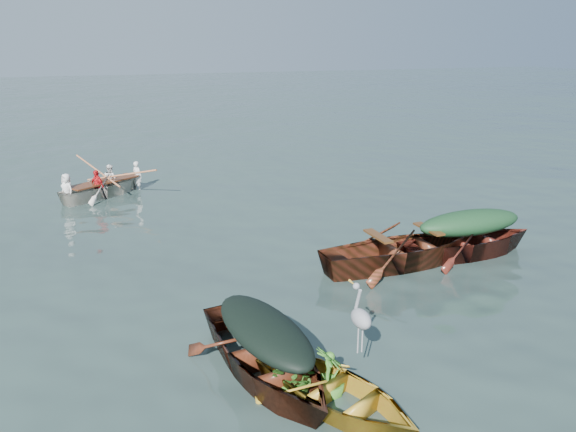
# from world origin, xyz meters

# --- Properties ---
(ground) EXTENTS (140.00, 140.00, 0.00)m
(ground) POSITION_xyz_m (0.00, 0.00, 0.00)
(ground) COLOR #2E413C
(ground) RESTS_ON ground
(yellow_dinghy) EXTENTS (2.41, 3.18, 0.77)m
(yellow_dinghy) POSITION_xyz_m (-1.66, -2.25, 0.00)
(yellow_dinghy) COLOR #BB7C24
(yellow_dinghy) RESTS_ON ground
(dark_covered_boat) EXTENTS (2.07, 4.19, 1.02)m
(dark_covered_boat) POSITION_xyz_m (-2.26, -1.30, 0.00)
(dark_covered_boat) COLOR #542313
(dark_covered_boat) RESTS_ON ground
(green_tarp_boat) EXTENTS (4.34, 1.36, 1.01)m
(green_tarp_boat) POSITION_xyz_m (3.11, 1.38, 0.00)
(green_tarp_boat) COLOR #521B13
(green_tarp_boat) RESTS_ON ground
(open_wooden_boat) EXTENTS (4.84, 1.58, 1.15)m
(open_wooden_boat) POSITION_xyz_m (1.53, 1.38, 0.00)
(open_wooden_boat) COLOR maroon
(open_wooden_boat) RESTS_ON ground
(rowed_boat) EXTENTS (3.84, 3.13, 0.90)m
(rowed_boat) POSITION_xyz_m (-3.71, 9.01, 0.00)
(rowed_boat) COLOR silver
(rowed_boat) RESTS_ON ground
(dark_tarp_cover) EXTENTS (1.14, 2.30, 0.40)m
(dark_tarp_cover) POSITION_xyz_m (-2.26, -1.30, 0.71)
(dark_tarp_cover) COLOR black
(dark_tarp_cover) RESTS_ON dark_covered_boat
(green_tarp_cover) EXTENTS (2.39, 0.75, 0.52)m
(green_tarp_cover) POSITION_xyz_m (3.11, 1.38, 0.77)
(green_tarp_cover) COLOR #1A4023
(green_tarp_cover) RESTS_ON green_tarp_boat
(thwart_benches) EXTENTS (2.42, 0.94, 0.04)m
(thwart_benches) POSITION_xyz_m (1.53, 1.38, 0.60)
(thwart_benches) COLOR #482810
(thwart_benches) RESTS_ON open_wooden_boat
(heron) EXTENTS (0.43, 0.48, 0.92)m
(heron) POSITION_xyz_m (-1.19, -1.96, 0.85)
(heron) COLOR #94969C
(heron) RESTS_ON yellow_dinghy
(dinghy_weeds) EXTENTS (1.02, 1.12, 0.60)m
(dinghy_weeds) POSITION_xyz_m (-1.88, -1.74, 0.69)
(dinghy_weeds) COLOR #21671A
(dinghy_weeds) RESTS_ON yellow_dinghy
(rowers) EXTENTS (2.82, 2.38, 0.76)m
(rowers) POSITION_xyz_m (-3.71, 9.01, 0.83)
(rowers) COLOR silver
(rowers) RESTS_ON rowed_boat
(oars) EXTENTS (1.96, 2.49, 0.06)m
(oars) POSITION_xyz_m (-3.71, 9.01, 0.48)
(oars) COLOR #A96540
(oars) RESTS_ON rowed_boat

